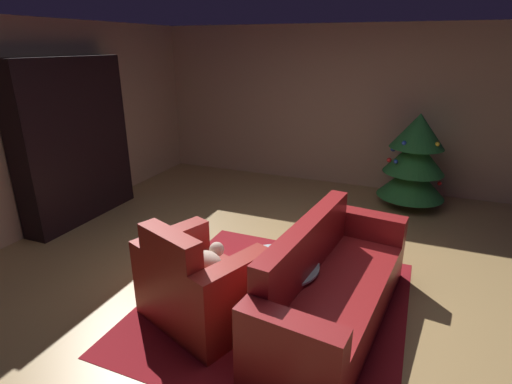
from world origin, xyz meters
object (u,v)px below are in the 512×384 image
bookshelf_unit (81,141)px  coffee_table (277,268)px  bottle_on_table (290,265)px  decorated_tree (415,160)px  couch_red (331,290)px  book_stack_on_table (276,259)px  armchair_red (199,285)px

bookshelf_unit → coffee_table: bearing=-18.4°
coffee_table → bottle_on_table: size_ratio=3.27×
bookshelf_unit → decorated_tree: 4.57m
couch_red → coffee_table: 0.49m
book_stack_on_table → decorated_tree: bearing=72.2°
couch_red → coffee_table: bearing=-178.4°
armchair_red → bookshelf_unit: bearing=150.9°
armchair_red → decorated_tree: size_ratio=0.86×
couch_red → bottle_on_table: size_ratio=9.58×
coffee_table → couch_red: bearing=1.6°
couch_red → book_stack_on_table: 0.52m
decorated_tree → book_stack_on_table: bearing=-107.8°
couch_red → coffee_table: size_ratio=2.93×
coffee_table → decorated_tree: 3.19m
bookshelf_unit → decorated_tree: (4.10, 1.99, -0.33)m
couch_red → book_stack_on_table: couch_red is taller
armchair_red → decorated_tree: decorated_tree is taller
armchair_red → couch_red: (1.04, 0.40, -0.03)m
bottle_on_table → decorated_tree: size_ratio=0.16×
couch_red → decorated_tree: size_ratio=1.57×
coffee_table → decorated_tree: (0.98, 3.03, 0.29)m
couch_red → book_stack_on_table: size_ratio=9.51×
coffee_table → book_stack_on_table: (-0.00, -0.03, 0.10)m
couch_red → decorated_tree: bearing=80.5°
bottle_on_table → bookshelf_unit: bearing=160.3°
armchair_red → coffee_table: armchair_red is taller
decorated_tree → armchair_red: bearing=-114.3°
armchair_red → coffee_table: bearing=34.8°
book_stack_on_table → bookshelf_unit: bearing=161.1°
armchair_red → decorated_tree: 3.77m
couch_red → bottle_on_table: 0.43m
bookshelf_unit → armchair_red: (2.56, -1.43, -0.71)m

